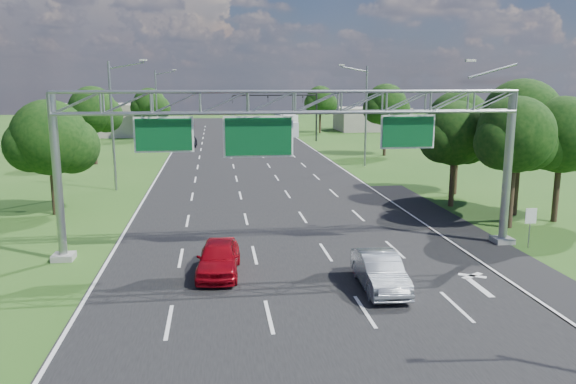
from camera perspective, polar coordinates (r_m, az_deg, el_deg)
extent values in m
plane|color=#254E17|center=(46.09, -2.83, 0.54)|extent=(220.00, 220.00, 0.00)
cube|color=black|center=(46.09, -2.83, 0.54)|extent=(18.00, 180.00, 0.02)
cube|color=black|center=(33.36, 17.33, -4.07)|extent=(3.00, 30.00, 0.02)
cube|color=gray|center=(32.18, 20.93, -4.59)|extent=(1.00, 1.00, 0.30)
cylinder|color=gray|center=(31.40, 21.41, 2.20)|extent=(0.44, 0.44, 8.00)
cube|color=gray|center=(29.36, -21.83, -6.13)|extent=(1.00, 1.00, 0.30)
cylinder|color=gray|center=(28.51, -22.38, 1.29)|extent=(0.40, 0.40, 8.00)
cylinder|color=gray|center=(30.52, 20.07, 11.49)|extent=(2.54, 0.12, 0.79)
cube|color=beige|center=(30.01, 18.05, 12.59)|extent=(0.50, 0.22, 0.12)
cube|color=white|center=(27.37, -12.50, 5.72)|extent=(2.80, 0.05, 1.70)
cube|color=#084720|center=(27.31, -12.51, 5.71)|extent=(2.62, 0.05, 1.52)
cube|color=white|center=(27.35, -3.01, 5.65)|extent=(3.40, 0.05, 2.00)
cube|color=#084720|center=(27.30, -3.00, 5.63)|extent=(3.22, 0.05, 1.82)
cube|color=white|center=(28.90, 12.06, 6.01)|extent=(2.80, 0.05, 1.70)
cube|color=#084720|center=(28.85, 12.10, 6.00)|extent=(2.62, 0.05, 1.52)
cylinder|color=gray|center=(31.57, 23.33, -3.46)|extent=(0.06, 0.06, 2.00)
cube|color=white|center=(31.38, 23.46, -2.24)|extent=(0.60, 0.04, 0.80)
cylinder|color=black|center=(81.64, 2.90, 7.63)|extent=(0.24, 0.24, 7.00)
cylinder|color=black|center=(80.65, -1.34, 9.81)|extent=(12.00, 0.18, 0.18)
imported|color=black|center=(80.25, -5.65, 9.36)|extent=(0.18, 0.22, 1.10)
imported|color=black|center=(80.56, -2.05, 9.41)|extent=(0.18, 0.22, 1.10)
imported|color=black|center=(81.19, 1.51, 9.42)|extent=(0.18, 0.22, 1.10)
cylinder|color=gray|center=(45.98, -17.42, 6.31)|extent=(0.20, 0.20, 10.00)
cylinder|color=gray|center=(45.67, -16.12, 12.26)|extent=(2.78, 0.12, 0.60)
cube|color=beige|center=(45.51, -14.49, 12.85)|extent=(0.55, 0.22, 0.12)
cylinder|color=gray|center=(80.63, -13.20, 8.38)|extent=(0.20, 0.20, 10.00)
cylinder|color=gray|center=(80.45, -12.41, 11.76)|extent=(2.78, 0.12, 0.60)
cube|color=beige|center=(80.36, -11.48, 12.08)|extent=(0.55, 0.22, 0.12)
cylinder|color=gray|center=(57.30, 7.92, 7.56)|extent=(0.20, 0.20, 10.00)
cylinder|color=gray|center=(56.88, 6.76, 12.31)|extent=(2.78, 0.12, 0.60)
cube|color=beige|center=(56.59, 5.46, 12.74)|extent=(0.55, 0.22, 0.12)
cylinder|color=#2D2116|center=(35.30, 21.70, -0.42)|extent=(0.36, 0.36, 3.74)
sphere|color=black|center=(34.81, 22.13, 5.44)|extent=(4.40, 4.40, 4.40)
sphere|color=black|center=(35.75, 23.29, 4.60)|extent=(3.30, 3.30, 3.30)
sphere|color=black|center=(34.11, 20.87, 4.69)|extent=(3.08, 3.08, 3.08)
cylinder|color=#2D2116|center=(38.80, 22.18, 0.85)|extent=(0.36, 0.36, 4.18)
sphere|color=black|center=(38.34, 22.63, 6.88)|extent=(5.00, 5.00, 5.00)
sphere|color=black|center=(39.36, 23.86, 5.96)|extent=(3.75, 3.75, 3.75)
sphere|color=black|center=(37.57, 21.30, 6.14)|extent=(3.50, 3.50, 3.50)
cylinder|color=#2D2116|center=(40.17, 16.31, 0.92)|extent=(0.36, 0.36, 3.30)
sphere|color=black|center=(39.74, 16.58, 5.77)|extent=(4.40, 4.40, 4.40)
sphere|color=black|center=(40.61, 17.74, 5.02)|extent=(3.30, 3.30, 3.30)
sphere|color=black|center=(39.11, 15.39, 5.10)|extent=(3.08, 3.08, 3.08)
cylinder|color=#2D2116|center=(37.96, 25.59, -0.14)|extent=(0.36, 0.36, 3.52)
sphere|color=black|center=(37.49, 26.05, 5.27)|extent=(4.60, 4.60, 4.60)
sphere|color=black|center=(38.51, 27.08, 4.44)|extent=(3.45, 3.45, 3.45)
sphere|color=black|center=(36.72, 24.89, 4.54)|extent=(3.22, 3.22, 3.22)
cylinder|color=#2D2116|center=(44.57, 16.63, 2.02)|extent=(0.36, 0.36, 3.52)
sphere|color=black|center=(44.16, 16.90, 6.74)|extent=(4.80, 4.80, 4.80)
sphere|color=black|center=(45.07, 18.05, 5.98)|extent=(3.60, 3.60, 3.60)
sphere|color=black|center=(43.49, 15.72, 6.10)|extent=(3.36, 3.36, 3.36)
cylinder|color=#2D2116|center=(39.21, -22.69, 0.10)|extent=(0.36, 0.36, 3.08)
sphere|color=black|center=(38.75, -23.07, 5.13)|extent=(4.80, 4.80, 4.80)
sphere|color=black|center=(38.89, -21.14, 4.39)|extent=(3.60, 3.60, 3.60)
sphere|color=black|center=(38.81, -24.67, 4.29)|extent=(3.36, 3.36, 3.36)
cylinder|color=#2D2116|center=(61.78, -19.03, 4.40)|extent=(0.36, 0.36, 3.74)
sphere|color=black|center=(61.50, -19.25, 7.91)|extent=(4.80, 4.80, 4.80)
sphere|color=black|center=(61.69, -18.04, 7.43)|extent=(3.60, 3.60, 3.60)
sphere|color=black|center=(61.45, -20.27, 7.39)|extent=(3.36, 3.36, 3.36)
cylinder|color=#2D2116|center=(85.96, -13.78, 6.27)|extent=(0.36, 0.36, 3.30)
sphere|color=black|center=(85.75, -13.89, 8.64)|extent=(4.80, 4.80, 4.80)
sphere|color=black|center=(86.05, -13.04, 8.29)|extent=(3.60, 3.60, 3.60)
sphere|color=black|center=(85.59, -14.62, 8.28)|extent=(3.36, 3.36, 3.36)
cylinder|color=#2D2116|center=(66.46, 9.80, 5.37)|extent=(0.36, 0.36, 3.96)
sphere|color=black|center=(66.19, 9.91, 8.73)|extent=(4.80, 4.80, 4.80)
sphere|color=black|center=(66.96, 10.78, 8.22)|extent=(3.60, 3.60, 3.60)
sphere|color=black|center=(65.61, 9.06, 8.32)|extent=(3.36, 3.36, 3.36)
cylinder|color=#2D2116|center=(95.05, 3.27, 7.07)|extent=(0.36, 0.36, 3.52)
sphere|color=black|center=(94.87, 3.30, 9.29)|extent=(4.80, 4.80, 4.80)
sphere|color=black|center=(95.51, 3.97, 8.93)|extent=(3.60, 3.60, 3.60)
sphere|color=black|center=(94.39, 2.68, 8.99)|extent=(3.36, 3.36, 3.36)
cube|color=gray|center=(95.15, -18.72, 6.96)|extent=(14.00, 10.00, 5.00)
cube|color=gray|center=(101.22, 8.47, 7.35)|extent=(12.00, 9.00, 4.00)
imported|color=#9C0712|center=(25.33, -7.07, -6.63)|extent=(2.17, 4.63, 1.53)
imported|color=#9DA2A8|center=(23.79, 9.30, -7.94)|extent=(1.73, 4.58, 1.49)
imported|color=white|center=(71.22, -4.52, 4.81)|extent=(2.12, 4.68, 1.33)
imported|color=black|center=(79.48, -5.50, 5.41)|extent=(2.52, 4.55, 1.21)
imported|color=black|center=(75.87, -9.93, 5.13)|extent=(1.89, 4.43, 1.49)
cube|color=white|center=(92.31, -0.20, 6.94)|extent=(3.14, 6.45, 3.11)
cube|color=silver|center=(88.05, 0.16, 6.36)|extent=(2.62, 2.52, 2.28)
cylinder|color=black|center=(88.17, -0.60, 5.96)|extent=(0.36, 1.04, 1.04)
cylinder|color=black|center=(88.47, 0.88, 5.98)|extent=(0.36, 1.04, 1.04)
cylinder|color=black|center=(94.32, -1.05, 6.30)|extent=(0.36, 1.04, 1.04)
cylinder|color=black|center=(94.60, 0.33, 6.31)|extent=(0.36, 1.04, 1.04)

